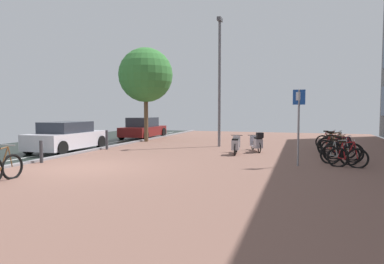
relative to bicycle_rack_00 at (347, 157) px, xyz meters
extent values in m
cube|color=#855D4F|center=(-3.49, -2.68, -0.36)|extent=(14.40, 40.00, 0.05)
cube|color=gray|center=(-10.69, -2.68, -0.29)|extent=(0.24, 40.00, 0.08)
torus|color=black|center=(-9.07, -4.82, -0.01)|extent=(0.09, 0.73, 0.72)
cylinder|color=brown|center=(-9.07, -5.08, 0.25)|extent=(0.04, 0.32, 0.64)
cylinder|color=brown|center=(-9.08, -5.13, 0.54)|extent=(0.05, 0.39, 0.08)
cylinder|color=brown|center=(-9.07, -4.88, 0.28)|extent=(0.03, 0.15, 0.58)
cylinder|color=#ADADB2|center=(-9.07, -4.93, 0.61)|extent=(0.48, 0.04, 0.02)
torus|color=black|center=(-0.29, 0.04, -0.02)|extent=(0.69, 0.15, 0.69)
torus|color=black|center=(0.30, -0.04, -0.02)|extent=(0.69, 0.15, 0.69)
cylinder|color=maroon|center=(0.06, -0.01, 0.22)|extent=(0.30, 0.07, 0.60)
cylinder|color=maroon|center=(-0.12, 0.01, 0.20)|extent=(0.13, 0.05, 0.55)
cylinder|color=maroon|center=(0.01, 0.00, 0.50)|extent=(0.36, 0.08, 0.08)
cylinder|color=maroon|center=(-0.18, 0.02, -0.05)|extent=(0.23, 0.06, 0.07)
cylinder|color=maroon|center=(-0.23, 0.03, 0.22)|extent=(0.16, 0.04, 0.50)
cylinder|color=maroon|center=(0.24, -0.03, 0.25)|extent=(0.14, 0.05, 0.55)
cube|color=black|center=(-0.16, 0.02, 0.51)|extent=(0.23, 0.12, 0.06)
cylinder|color=#ADADB2|center=(0.19, -0.02, 0.57)|extent=(0.08, 0.48, 0.02)
torus|color=black|center=(-0.48, 0.66, -0.02)|extent=(0.69, 0.17, 0.69)
torus|color=black|center=(0.13, 0.57, -0.02)|extent=(0.69, 0.17, 0.69)
cylinder|color=#AEB6B4|center=(-0.11, 0.61, 0.23)|extent=(0.31, 0.08, 0.61)
cylinder|color=#AEB6B4|center=(-0.30, 0.63, 0.20)|extent=(0.14, 0.06, 0.55)
cylinder|color=#AEB6B4|center=(-0.16, 0.61, 0.50)|extent=(0.38, 0.09, 0.08)
cylinder|color=#AEB6B4|center=(-0.37, 0.64, -0.05)|extent=(0.24, 0.06, 0.08)
cylinder|color=#AEB6B4|center=(-0.42, 0.65, 0.23)|extent=(0.16, 0.05, 0.51)
cylinder|color=#AEB6B4|center=(0.08, 0.58, 0.25)|extent=(0.14, 0.05, 0.55)
cube|color=black|center=(-0.35, 0.64, 0.52)|extent=(0.23, 0.12, 0.06)
cylinder|color=#ADADB2|center=(0.02, 0.59, 0.57)|extent=(0.09, 0.48, 0.02)
torus|color=black|center=(-0.34, 1.23, 0.00)|extent=(0.74, 0.08, 0.74)
torus|color=black|center=(0.34, 1.23, 0.00)|extent=(0.74, 0.08, 0.74)
cylinder|color=black|center=(0.07, 1.23, 0.26)|extent=(0.33, 0.04, 0.65)
cylinder|color=black|center=(-0.14, 1.23, 0.24)|extent=(0.14, 0.04, 0.59)
cylinder|color=black|center=(0.01, 1.23, 0.55)|extent=(0.41, 0.04, 0.09)
cylinder|color=black|center=(-0.21, 1.23, -0.03)|extent=(0.26, 0.03, 0.08)
cylinder|color=black|center=(-0.26, 1.23, 0.26)|extent=(0.17, 0.03, 0.54)
cylinder|color=black|center=(0.28, 1.23, 0.29)|extent=(0.15, 0.03, 0.59)
cube|color=black|center=(-0.19, 1.23, 0.57)|extent=(0.22, 0.09, 0.06)
cylinder|color=#ADADB2|center=(0.22, 1.23, 0.63)|extent=(0.03, 0.48, 0.02)
torus|color=black|center=(-0.27, 1.94, -0.01)|extent=(0.70, 0.26, 0.71)
torus|color=black|center=(0.36, 1.76, -0.01)|extent=(0.70, 0.26, 0.71)
cylinder|color=#A2161A|center=(0.11, 1.83, 0.24)|extent=(0.32, 0.12, 0.62)
cylinder|color=#A2161A|center=(-0.08, 1.88, 0.22)|extent=(0.14, 0.07, 0.57)
cylinder|color=#A2161A|center=(0.06, 1.84, 0.52)|extent=(0.39, 0.14, 0.08)
cylinder|color=#A2161A|center=(-0.15, 1.90, -0.04)|extent=(0.25, 0.10, 0.08)
cylinder|color=#A2161A|center=(-0.20, 1.92, 0.24)|extent=(0.17, 0.07, 0.52)
cylinder|color=#A2161A|center=(0.30, 1.77, 0.27)|extent=(0.15, 0.07, 0.57)
cube|color=black|center=(-0.13, 1.90, 0.54)|extent=(0.24, 0.15, 0.06)
cylinder|color=#ADADB2|center=(0.25, 1.79, 0.60)|extent=(0.16, 0.47, 0.02)
torus|color=black|center=(-0.37, 2.55, -0.02)|extent=(0.70, 0.26, 0.71)
torus|color=black|center=(0.27, 2.37, -0.02)|extent=(0.70, 0.26, 0.71)
cylinder|color=brown|center=(0.01, 2.45, 0.24)|extent=(0.32, 0.12, 0.62)
cylinder|color=brown|center=(-0.18, 2.50, 0.21)|extent=(0.15, 0.07, 0.56)
cylinder|color=brown|center=(-0.04, 2.46, 0.52)|extent=(0.40, 0.14, 0.08)
cylinder|color=brown|center=(-0.25, 2.52, -0.04)|extent=(0.26, 0.10, 0.08)
cylinder|color=brown|center=(-0.30, 2.53, 0.24)|extent=(0.17, 0.07, 0.52)
cylinder|color=brown|center=(0.21, 2.39, 0.26)|extent=(0.15, 0.07, 0.56)
cube|color=black|center=(-0.23, 2.51, 0.53)|extent=(0.24, 0.15, 0.06)
cylinder|color=#ADADB2|center=(0.15, 2.41, 0.59)|extent=(0.15, 0.47, 0.02)
torus|color=black|center=(-0.49, 3.17, -0.03)|extent=(0.67, 0.26, 0.68)
torus|color=black|center=(0.10, 2.99, -0.03)|extent=(0.67, 0.26, 0.68)
cylinder|color=maroon|center=(-0.13, 3.06, 0.22)|extent=(0.30, 0.12, 0.59)
cylinder|color=maroon|center=(-0.31, 3.11, 0.19)|extent=(0.14, 0.07, 0.54)
cylinder|color=maroon|center=(-0.18, 3.08, 0.48)|extent=(0.37, 0.14, 0.08)
cylinder|color=maroon|center=(-0.37, 3.13, -0.05)|extent=(0.24, 0.10, 0.07)
cylinder|color=maroon|center=(-0.42, 3.15, 0.22)|extent=(0.16, 0.07, 0.49)
cylinder|color=maroon|center=(0.05, 3.01, 0.24)|extent=(0.14, 0.07, 0.54)
cube|color=black|center=(-0.36, 3.13, 0.50)|extent=(0.24, 0.15, 0.06)
cylinder|color=#ADADB2|center=(0.00, 3.02, 0.55)|extent=(0.16, 0.47, 0.02)
torus|color=black|center=(-0.44, 3.71, 0.00)|extent=(0.74, 0.11, 0.74)
torus|color=black|center=(0.25, 3.68, 0.00)|extent=(0.74, 0.11, 0.74)
cylinder|color=brown|center=(-0.03, 3.69, 0.26)|extent=(0.34, 0.05, 0.65)
cylinder|color=brown|center=(-0.23, 3.70, 0.24)|extent=(0.15, 0.04, 0.59)
cylinder|color=brown|center=(-0.08, 3.69, 0.55)|extent=(0.42, 0.06, 0.09)
cylinder|color=brown|center=(-0.31, 3.70, -0.03)|extent=(0.27, 0.04, 0.08)
cylinder|color=brown|center=(-0.36, 3.71, 0.26)|extent=(0.18, 0.03, 0.54)
cylinder|color=brown|center=(0.18, 3.68, 0.29)|extent=(0.15, 0.04, 0.59)
cube|color=black|center=(-0.29, 3.70, 0.57)|extent=(0.22, 0.10, 0.06)
cylinder|color=#ADADB2|center=(0.12, 3.68, 0.63)|extent=(0.05, 0.48, 0.02)
torus|color=black|center=(-0.32, 4.38, 0.00)|extent=(0.74, 0.21, 0.74)
torus|color=black|center=(0.36, 4.24, 0.00)|extent=(0.74, 0.21, 0.74)
cylinder|color=#B0B4B4|center=(0.09, 4.30, 0.26)|extent=(0.33, 0.10, 0.65)
cylinder|color=#B0B4B4|center=(-0.11, 4.34, 0.24)|extent=(0.15, 0.06, 0.59)
cylinder|color=#B0B4B4|center=(0.03, 4.31, 0.55)|extent=(0.42, 0.12, 0.09)
cylinder|color=#B0B4B4|center=(-0.19, 4.35, -0.03)|extent=(0.27, 0.08, 0.08)
cylinder|color=#B0B4B4|center=(-0.24, 4.36, 0.26)|extent=(0.18, 0.06, 0.54)
cylinder|color=#B0B4B4|center=(0.30, 4.26, 0.29)|extent=(0.16, 0.06, 0.59)
cube|color=black|center=(-0.17, 4.35, 0.57)|extent=(0.23, 0.13, 0.06)
cylinder|color=#ADADB2|center=(0.24, 4.27, 0.63)|extent=(0.12, 0.48, 0.02)
torus|color=black|center=(-0.27, 5.01, -0.02)|extent=(0.70, 0.26, 0.71)
torus|color=black|center=(0.35, 4.84, -0.02)|extent=(0.70, 0.26, 0.71)
cylinder|color=brown|center=(0.10, 4.91, 0.24)|extent=(0.31, 0.12, 0.62)
cylinder|color=brown|center=(-0.08, 4.96, 0.21)|extent=(0.14, 0.07, 0.56)
cylinder|color=brown|center=(0.05, 4.92, 0.52)|extent=(0.38, 0.14, 0.08)
cylinder|color=brown|center=(-0.15, 4.98, -0.04)|extent=(0.25, 0.10, 0.08)
cylinder|color=brown|center=(-0.20, 5.00, 0.24)|extent=(0.17, 0.07, 0.51)
cylinder|color=brown|center=(0.29, 4.85, 0.26)|extent=(0.15, 0.07, 0.56)
cube|color=black|center=(-0.13, 4.98, 0.53)|extent=(0.24, 0.15, 0.06)
cylinder|color=#ADADB2|center=(0.24, 4.87, 0.59)|extent=(0.15, 0.47, 0.02)
torus|color=black|center=(-0.46, 5.63, -0.02)|extent=(0.69, 0.25, 0.70)
torus|color=black|center=(0.17, 5.46, -0.02)|extent=(0.69, 0.25, 0.70)
cylinder|color=maroon|center=(-0.08, 5.53, 0.23)|extent=(0.32, 0.12, 0.61)
cylinder|color=maroon|center=(-0.27, 5.58, 0.21)|extent=(0.14, 0.07, 0.56)
cylinder|color=maroon|center=(-0.13, 5.54, 0.51)|extent=(0.39, 0.14, 0.08)
cylinder|color=maroon|center=(-0.34, 5.59, -0.04)|extent=(0.25, 0.09, 0.08)
cylinder|color=maroon|center=(-0.39, 5.61, 0.23)|extent=(0.17, 0.07, 0.51)
cylinder|color=maroon|center=(0.11, 5.47, 0.26)|extent=(0.15, 0.07, 0.56)
cube|color=black|center=(-0.32, 5.59, 0.52)|extent=(0.24, 0.14, 0.06)
cylinder|color=#ADADB2|center=(0.06, 5.49, 0.58)|extent=(0.15, 0.47, 0.02)
torus|color=black|center=(-4.08, 1.78, -0.09)|extent=(0.11, 0.53, 0.53)
torus|color=black|center=(-4.22, 2.99, -0.09)|extent=(0.11, 0.53, 0.53)
cube|color=#ADA8AF|center=(-4.15, 2.38, -0.12)|extent=(0.36, 0.71, 0.08)
cube|color=#ADA8AF|center=(-4.10, 2.00, 0.09)|extent=(0.36, 0.57, 0.42)
cube|color=black|center=(-4.10, 2.00, 0.33)|extent=(0.31, 0.51, 0.06)
cylinder|color=#ADA8AF|center=(-4.22, 2.96, 0.17)|extent=(0.08, 0.13, 0.53)
cube|color=#ADA8AF|center=(-4.21, 2.89, 0.14)|extent=(0.33, 0.12, 0.53)
cylinder|color=black|center=(-4.21, 2.94, 0.43)|extent=(0.52, 0.09, 0.03)
torus|color=black|center=(-3.22, 3.08, -0.12)|extent=(0.22, 0.46, 0.48)
torus|color=black|center=(-3.67, 4.22, -0.12)|extent=(0.22, 0.46, 0.48)
cube|color=#A7A6B3|center=(-3.45, 3.65, -0.14)|extent=(0.51, 0.74, 0.08)
cube|color=#A7A6B3|center=(-3.30, 3.28, 0.06)|extent=(0.47, 0.61, 0.40)
cube|color=black|center=(-3.30, 3.28, 0.29)|extent=(0.42, 0.55, 0.06)
cylinder|color=#A7A6B3|center=(-3.66, 4.20, 0.12)|extent=(0.11, 0.14, 0.48)
cube|color=#A7A6B3|center=(-3.63, 4.13, 0.10)|extent=(0.33, 0.19, 0.47)
cylinder|color=black|center=(-3.65, 4.18, 0.36)|extent=(0.50, 0.21, 0.03)
cube|color=black|center=(-3.21, 3.03, 0.44)|extent=(0.36, 0.36, 0.24)
cube|color=silver|center=(-11.75, 1.04, 0.18)|extent=(1.77, 3.95, 0.69)
cube|color=#282D38|center=(-11.75, 0.99, 0.77)|extent=(1.49, 2.19, 0.49)
cylinder|color=black|center=(-12.60, 2.49, -0.02)|extent=(0.20, 0.62, 0.62)
cylinder|color=black|center=(-10.91, 2.49, -0.02)|extent=(0.20, 0.62, 0.62)
cylinder|color=black|center=(-12.60, -0.42, -0.02)|extent=(0.20, 0.62, 0.62)
cylinder|color=black|center=(-10.91, -0.42, -0.02)|extent=(0.20, 0.62, 0.62)
cube|color=maroon|center=(-11.59, 8.75, 0.14)|extent=(1.74, 3.97, 0.60)
cube|color=#282D38|center=(-11.59, 8.65, 0.74)|extent=(1.46, 2.06, 0.61)
cylinder|color=black|center=(-12.42, 10.22, -0.02)|extent=(0.20, 0.62, 0.62)
cylinder|color=black|center=(-10.76, 10.22, -0.02)|extent=(0.20, 0.62, 0.62)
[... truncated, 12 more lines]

